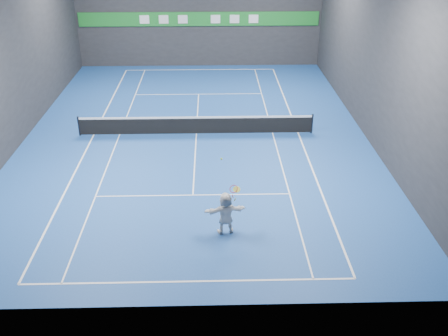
{
  "coord_description": "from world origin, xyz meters",
  "views": [
    {
      "loc": [
        0.84,
        -24.57,
        10.85
      ],
      "look_at": [
        1.31,
        -6.81,
        1.5
      ],
      "focal_mm": 40.0,
      "sensor_mm": 36.0,
      "label": 1
    }
  ],
  "objects_px": {
    "tennis_ball": "(221,159)",
    "tennis_net": "(196,125)",
    "tennis_racket": "(234,191)",
    "player": "(226,213)"
  },
  "relations": [
    {
      "from": "tennis_ball",
      "to": "tennis_net",
      "type": "distance_m",
      "value": 9.44
    },
    {
      "from": "tennis_ball",
      "to": "tennis_racket",
      "type": "relative_size",
      "value": 0.11
    },
    {
      "from": "tennis_ball",
      "to": "tennis_net",
      "type": "height_order",
      "value": "tennis_ball"
    },
    {
      "from": "tennis_net",
      "to": "tennis_racket",
      "type": "relative_size",
      "value": 17.75
    },
    {
      "from": "player",
      "to": "tennis_racket",
      "type": "xyz_separation_m",
      "value": [
        0.3,
        0.05,
        0.93
      ]
    },
    {
      "from": "player",
      "to": "tennis_racket",
      "type": "bearing_deg",
      "value": 179.54
    },
    {
      "from": "tennis_net",
      "to": "tennis_racket",
      "type": "bearing_deg",
      "value": -79.94
    },
    {
      "from": "tennis_ball",
      "to": "tennis_net",
      "type": "xyz_separation_m",
      "value": [
        -1.16,
        9.04,
        -2.49
      ]
    },
    {
      "from": "tennis_ball",
      "to": "tennis_racket",
      "type": "height_order",
      "value": "tennis_ball"
    },
    {
      "from": "tennis_ball",
      "to": "tennis_racket",
      "type": "bearing_deg",
      "value": -5.41
    }
  ]
}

